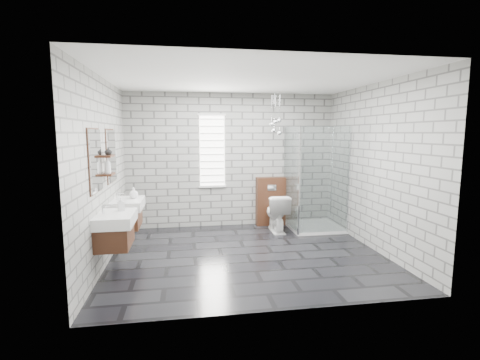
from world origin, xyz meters
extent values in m
cube|color=black|center=(0.00, 0.00, -0.01)|extent=(4.20, 3.60, 0.02)
cube|color=white|center=(0.00, 0.00, 2.71)|extent=(4.20, 3.60, 0.02)
cube|color=#9B9B96|center=(0.00, 1.81, 1.35)|extent=(4.20, 0.02, 2.70)
cube|color=#9B9B96|center=(0.00, -1.81, 1.35)|extent=(4.20, 0.02, 2.70)
cube|color=#9B9B96|center=(-2.11, 0.00, 1.35)|extent=(0.02, 3.60, 2.70)
cube|color=#9B9B96|center=(2.11, 0.00, 1.35)|extent=(0.02, 3.60, 2.70)
cube|color=#462515|center=(-1.89, -0.53, 0.55)|extent=(0.42, 0.62, 0.30)
cube|color=silver|center=(-1.69, -0.53, 0.58)|extent=(0.02, 0.35, 0.01)
cube|color=white|center=(-1.87, -0.53, 0.77)|extent=(0.47, 0.70, 0.15)
cylinder|color=silver|center=(-2.02, -0.53, 0.91)|extent=(0.04, 0.04, 0.12)
cylinder|color=silver|center=(-1.97, -0.53, 0.96)|extent=(0.10, 0.02, 0.02)
cube|color=white|center=(-2.08, -0.53, 1.55)|extent=(0.03, 0.55, 0.80)
cube|color=#462515|center=(-2.09, -0.53, 1.55)|extent=(0.01, 0.59, 0.84)
cube|color=#462515|center=(-1.89, 0.46, 0.55)|extent=(0.42, 0.62, 0.30)
cube|color=silver|center=(-1.69, 0.46, 0.58)|extent=(0.02, 0.35, 0.01)
cube|color=white|center=(-1.87, 0.46, 0.77)|extent=(0.47, 0.70, 0.15)
cylinder|color=silver|center=(-2.02, 0.46, 0.91)|extent=(0.04, 0.04, 0.12)
cylinder|color=silver|center=(-1.97, 0.46, 0.96)|extent=(0.10, 0.02, 0.02)
cube|color=white|center=(-2.08, 0.46, 1.55)|extent=(0.03, 0.55, 0.80)
cube|color=#462515|center=(-2.09, 0.46, 1.55)|extent=(0.01, 0.59, 0.84)
cube|color=#462515|center=(-2.03, -0.05, 1.32)|extent=(0.14, 0.30, 0.03)
cube|color=#462515|center=(-2.03, -0.05, 1.58)|extent=(0.14, 0.30, 0.03)
cube|color=white|center=(-0.40, 1.79, 1.55)|extent=(0.50, 0.02, 1.40)
cube|color=silver|center=(-0.40, 1.77, 2.27)|extent=(0.56, 0.04, 0.04)
cube|color=silver|center=(-0.40, 1.77, 0.83)|extent=(0.56, 0.04, 0.04)
cube|color=silver|center=(-0.40, 1.77, 0.92)|extent=(0.48, 0.01, 0.02)
cube|color=silver|center=(-0.40, 1.77, 1.06)|extent=(0.48, 0.01, 0.02)
cube|color=silver|center=(-0.40, 1.77, 1.20)|extent=(0.48, 0.01, 0.02)
cube|color=silver|center=(-0.40, 1.77, 1.34)|extent=(0.48, 0.01, 0.02)
cube|color=silver|center=(-0.40, 1.77, 1.48)|extent=(0.48, 0.01, 0.02)
cube|color=silver|center=(-0.40, 1.77, 1.62)|extent=(0.48, 0.01, 0.02)
cube|color=silver|center=(-0.40, 1.77, 1.76)|extent=(0.48, 0.01, 0.02)
cube|color=silver|center=(-0.40, 1.77, 1.90)|extent=(0.48, 0.01, 0.02)
cube|color=silver|center=(-0.40, 1.77, 2.04)|extent=(0.48, 0.01, 0.03)
cube|color=silver|center=(-0.40, 1.77, 2.18)|extent=(0.48, 0.01, 0.03)
cube|color=#462515|center=(0.80, 1.70, 0.50)|extent=(0.60, 0.20, 1.00)
cube|color=silver|center=(0.80, 1.60, 0.80)|extent=(0.18, 0.01, 0.12)
cube|color=white|center=(1.60, 1.30, 0.03)|extent=(1.00, 1.00, 0.06)
cube|color=silver|center=(1.60, 0.81, 1.03)|extent=(1.00, 0.01, 2.00)
cube|color=silver|center=(1.11, 1.30, 1.03)|extent=(0.01, 1.00, 2.00)
cube|color=silver|center=(1.11, 0.81, 1.03)|extent=(0.03, 0.03, 2.00)
cube|color=silver|center=(2.08, 0.81, 1.03)|extent=(0.03, 0.03, 2.00)
cylinder|color=silver|center=(2.04, 1.50, 1.10)|extent=(0.02, 0.02, 1.80)
cylinder|color=silver|center=(1.96, 1.50, 2.02)|extent=(0.14, 0.14, 0.02)
sphere|color=silver|center=(0.74, 1.28, 1.95)|extent=(0.09, 0.09, 0.09)
cylinder|color=silver|center=(0.74, 1.28, 2.35)|extent=(0.01, 0.01, 0.70)
sphere|color=silver|center=(0.87, 1.35, 1.91)|extent=(0.09, 0.09, 0.09)
cylinder|color=silver|center=(0.87, 1.35, 2.33)|extent=(0.01, 0.01, 0.75)
sphere|color=silver|center=(0.80, 1.41, 2.12)|extent=(0.09, 0.09, 0.09)
cylinder|color=silver|center=(0.80, 1.41, 2.43)|extent=(0.01, 0.01, 0.53)
sphere|color=silver|center=(0.73, 1.39, 2.07)|extent=(0.09, 0.09, 0.09)
cylinder|color=silver|center=(0.73, 1.39, 2.41)|extent=(0.01, 0.01, 0.58)
sphere|color=silver|center=(0.87, 1.40, 2.15)|extent=(0.09, 0.09, 0.09)
cylinder|color=silver|center=(0.87, 1.40, 2.45)|extent=(0.01, 0.01, 0.51)
imported|color=white|center=(0.80, 1.22, 0.36)|extent=(0.42, 0.72, 0.73)
imported|color=#B2B2B2|center=(-1.82, -0.37, 0.95)|extent=(0.11, 0.11, 0.19)
imported|color=#B2B2B2|center=(-1.78, 0.55, 0.94)|extent=(0.15, 0.15, 0.18)
imported|color=#B2B2B2|center=(-2.02, -0.13, 1.45)|extent=(0.10, 0.10, 0.24)
imported|color=#B2B2B2|center=(-2.02, -0.04, 1.65)|extent=(0.10, 0.10, 0.11)
camera|label=1|loc=(-0.95, -5.21, 1.90)|focal=26.00mm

